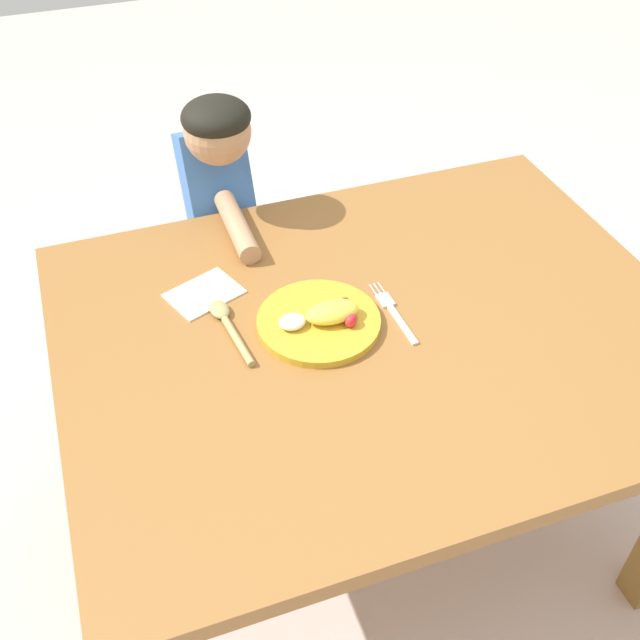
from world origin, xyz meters
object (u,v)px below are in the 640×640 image
at_px(fork, 394,312).
at_px(spoon, 227,322).
at_px(plate, 321,320).
at_px(person, 222,244).

xyz_separation_m(fork, spoon, (-0.33, 0.08, 0.01)).
bearing_deg(plate, fork, -5.91).
bearing_deg(person, fork, 111.79).
distance_m(plate, person, 0.59).
relative_size(plate, spoon, 1.21).
distance_m(fork, person, 0.64).
bearing_deg(fork, spoon, 75.23).
relative_size(plate, person, 0.26).
height_order(fork, person, person).
height_order(spoon, person, person).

